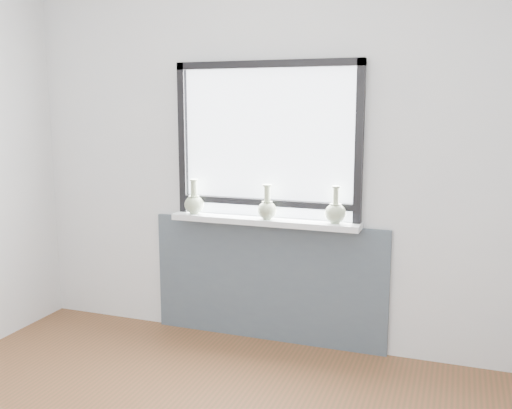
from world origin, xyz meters
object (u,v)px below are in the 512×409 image
(vase_a, at_px, (194,203))
(vase_c, at_px, (335,212))
(vase_b, at_px, (267,208))
(windowsill, at_px, (264,221))

(vase_a, xyz_separation_m, vase_c, (1.01, 0.01, -0.00))
(vase_b, bearing_deg, vase_a, 178.42)
(windowsill, height_order, vase_c, vase_c)
(vase_b, bearing_deg, windowsill, 142.33)
(windowsill, xyz_separation_m, vase_c, (0.49, 0.00, 0.10))
(vase_c, bearing_deg, vase_a, -179.49)
(windowsill, bearing_deg, vase_a, -179.11)
(vase_a, distance_m, vase_c, 1.01)
(windowsill, distance_m, vase_b, 0.10)
(vase_a, distance_m, vase_b, 0.55)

